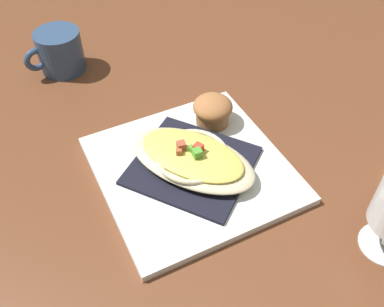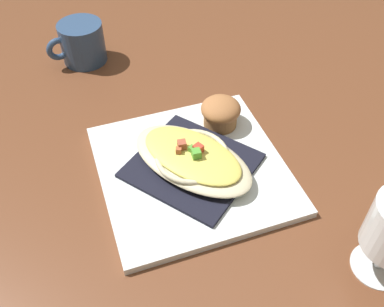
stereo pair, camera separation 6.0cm
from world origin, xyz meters
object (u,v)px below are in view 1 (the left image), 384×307
(square_plate, at_px, (192,169))
(gratin_dish, at_px, (192,157))
(coffee_mug, at_px, (60,54))
(muffin, at_px, (213,110))

(square_plate, relative_size, gratin_dish, 1.21)
(coffee_mug, bearing_deg, square_plate, 7.23)
(muffin, xyz_separation_m, coffee_mug, (-0.32, -0.14, -0.00))
(muffin, bearing_deg, square_plate, -54.19)
(gratin_dish, xyz_separation_m, muffin, (-0.07, 0.09, 0.01))
(gratin_dish, height_order, coffee_mug, coffee_mug)
(square_plate, height_order, coffee_mug, coffee_mug)
(muffin, height_order, coffee_mug, coffee_mug)
(gratin_dish, bearing_deg, muffin, 125.81)
(square_plate, xyz_separation_m, coffee_mug, (-0.38, -0.05, 0.03))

